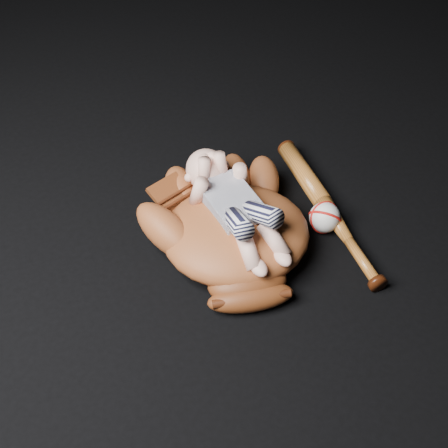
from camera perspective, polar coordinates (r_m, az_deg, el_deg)
The scene contains 4 objects.
baseball_glove at distance 1.38m, azimuth 1.10°, elevation -0.39°, with size 0.41×0.47×0.15m, color brown, non-canonical shape.
newborn_baby at distance 1.35m, azimuth 1.29°, elevation 1.59°, with size 0.17×0.36×0.15m, color #E7AA94, non-canonical shape.
baseball_bat at distance 1.51m, azimuth 9.51°, elevation 1.25°, with size 0.05×0.49×0.05m, color #93511C, non-canonical shape.
baseball at distance 1.47m, azimuth 9.20°, elevation 0.60°, with size 0.07×0.07×0.07m, color silver.
Camera 1 is at (-0.27, -0.87, 1.07)m, focal length 50.00 mm.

